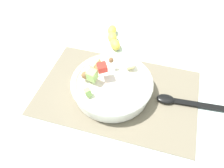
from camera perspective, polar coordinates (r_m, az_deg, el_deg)
name	(u,v)px	position (r m, az deg, el deg)	size (l,w,h in m)	color
ground_plane	(118,93)	(0.74, 1.44, -2.14)	(2.40, 2.40, 0.00)	silver
placemat	(118,92)	(0.74, 1.44, -2.00)	(0.51, 0.33, 0.01)	#756B56
salad_bowl	(112,85)	(0.71, -0.09, -0.23)	(0.26, 0.26, 0.11)	white
serving_spoon	(181,102)	(0.74, 16.95, -4.25)	(0.23, 0.05, 0.01)	black
banana_whole	(113,37)	(0.92, 0.28, 11.60)	(0.09, 0.15, 0.04)	yellow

